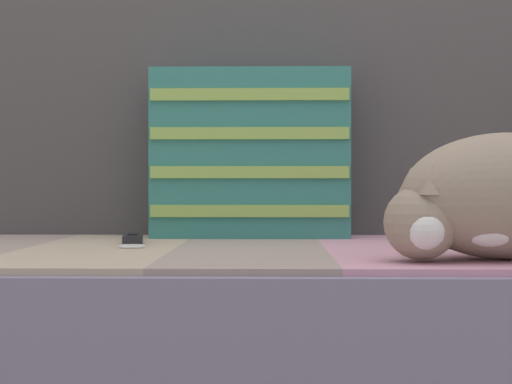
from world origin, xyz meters
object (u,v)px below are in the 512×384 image
object	(u,v)px
couch	(394,344)
throw_pillow_striped	(250,154)
sleeping_cat	(502,200)
game_remote_near	(133,239)

from	to	relation	value
couch	throw_pillow_striped	xyz separation A→B (m)	(-0.27, 0.24, 0.36)
sleeping_cat	game_remote_near	bearing A→B (deg)	153.54
sleeping_cat	game_remote_near	size ratio (longest dim) A/B	1.98
couch	throw_pillow_striped	world-z (taller)	throw_pillow_striped
couch	sleeping_cat	distance (m)	0.41
throw_pillow_striped	game_remote_near	xyz separation A→B (m)	(-0.22, -0.21, -0.17)
sleeping_cat	game_remote_near	distance (m)	0.69
couch	sleeping_cat	bearing A→B (deg)	-66.83
throw_pillow_striped	sleeping_cat	distance (m)	0.65
throw_pillow_striped	sleeping_cat	size ratio (longest dim) A/B	1.05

